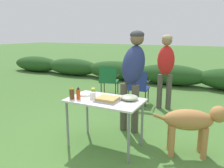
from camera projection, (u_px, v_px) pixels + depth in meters
The scene contains 15 objects.
ground_plane at pixel (105, 146), 3.35m from camera, with size 60.00×60.00×0.00m, color #477533.
shrub_hedge at pixel (170, 75), 7.28m from camera, with size 14.40×0.90×0.67m.
folding_table at pixel (105, 104), 3.20m from camera, with size 1.10×0.64×0.74m.
food_tray at pixel (108, 99), 3.10m from camera, with size 0.32×0.29×0.06m.
plate_stack at pixel (85, 94), 3.42m from camera, with size 0.24×0.24×0.03m, color white.
mixing_bowl at pixel (129, 97), 3.15m from camera, with size 0.25×0.25×0.07m, color #ADBC99.
paper_cup_stack at pixel (92, 96), 3.19m from camera, with size 0.08×0.08×0.10m, color white.
beer_bottle at pixel (72, 93), 3.18m from camera, with size 0.07×0.07×0.19m.
relish_jar at pixel (93, 93), 3.27m from camera, with size 0.06×0.06×0.14m.
hot_sauce_bottle at pixel (78, 93), 3.17m from camera, with size 0.06×0.06×0.19m.
standing_person_in_navy_coat at pixel (133, 69), 3.72m from camera, with size 0.43×0.55×1.73m.
standing_person_in_olive_jacket at pixel (166, 64), 4.78m from camera, with size 0.42×0.34×1.66m.
dog at pixel (193, 122), 3.00m from camera, with size 1.01×0.49×0.74m.
camp_chair_green_behind_table at pixel (109, 79), 5.94m from camera, with size 0.61×0.70×0.83m.
camp_chair_near_hedge at pixel (138, 86), 5.16m from camera, with size 0.54×0.65×0.83m.
Camera 1 is at (1.45, -2.68, 1.68)m, focal length 35.00 mm.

